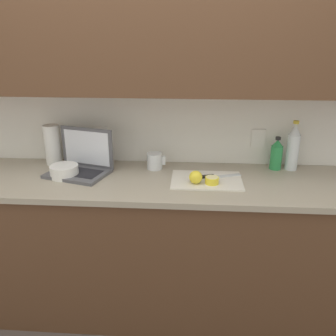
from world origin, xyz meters
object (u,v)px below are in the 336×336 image
knife (211,176)px  measuring_cup (155,161)px  cutting_board (207,180)px  lemon_whole_beside (196,177)px  paper_towel_roll (53,145)px  bottle_green_soda (276,155)px  bottle_oil_tall (293,147)px  laptop (82,163)px  lemon_half_cut (212,180)px  bowl_white (64,171)px

knife → measuring_cup: measuring_cup is taller
cutting_board → lemon_whole_beside: size_ratio=5.46×
lemon_whole_beside → paper_towel_roll: (-0.95, 0.29, 0.09)m
lemon_whole_beside → bottle_green_soda: (0.52, 0.30, 0.05)m
bottle_green_soda → paper_towel_roll: 1.47m
lemon_whole_beside → measuring_cup: (-0.26, 0.25, 0.01)m
knife → bottle_oil_tall: size_ratio=0.88×
laptop → knife: 0.81m
lemon_whole_beside → bottle_oil_tall: bottle_oil_tall is taller
cutting_board → lemon_half_cut: (0.03, -0.06, 0.02)m
laptop → lemon_whole_beside: size_ratio=5.46×
bottle_green_soda → bottle_oil_tall: size_ratio=0.67×
lemon_whole_beside → laptop: bearing=168.5°
knife → measuring_cup: bearing=137.8°
knife → paper_towel_roll: size_ratio=1.05×
knife → bottle_oil_tall: bearing=2.3°
paper_towel_roll → bottle_green_soda: bearing=0.3°
laptop → lemon_half_cut: (0.81, -0.14, -0.04)m
lemon_whole_beside → bowl_white: size_ratio=0.45×
lemon_whole_beside → measuring_cup: bearing=137.1°
laptop → lemon_half_cut: 0.82m
lemon_half_cut → bowl_white: (-0.89, 0.06, 0.01)m
laptop → lemon_whole_beside: (0.72, -0.15, -0.02)m
lemon_half_cut → paper_towel_roll: size_ratio=0.30×
lemon_half_cut → lemon_whole_beside: lemon_whole_beside is taller
bowl_white → knife: bearing=1.8°
lemon_whole_beside → bottle_oil_tall: (0.61, 0.30, 0.10)m
measuring_cup → paper_towel_roll: size_ratio=0.45×
measuring_cup → bowl_white: (-0.54, -0.18, -0.02)m
laptop → lemon_whole_beside: bearing=4.8°
laptop → bottle_oil_tall: 1.34m
knife → lemon_whole_beside: 0.13m
lemon_half_cut → bowl_white: size_ratio=0.47×
cutting_board → paper_towel_roll: (-1.02, 0.23, 0.13)m
cutting_board → lemon_whole_beside: (-0.07, -0.06, 0.04)m
cutting_board → knife: bearing=49.2°
paper_towel_roll → lemon_whole_beside: bearing=-17.1°
cutting_board → bottle_green_soda: size_ratio=1.96×
bottle_green_soda → bowl_white: size_ratio=1.25×
lemon_half_cut → measuring_cup: bearing=145.9°
bottle_oil_tall → measuring_cup: 0.88m
lemon_half_cut → paper_towel_roll: paper_towel_roll is taller
lemon_half_cut → measuring_cup: size_ratio=0.67×
knife → bowl_white: (-0.89, -0.03, 0.02)m
cutting_board → bottle_oil_tall: bottle_oil_tall is taller
paper_towel_roll → measuring_cup: bearing=-3.9°
laptop → bowl_white: bearing=-120.3°
lemon_half_cut → measuring_cup: measuring_cup is taller
lemon_whole_beside → bowl_white: bearing=175.3°
knife → paper_towel_roll: 1.07m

